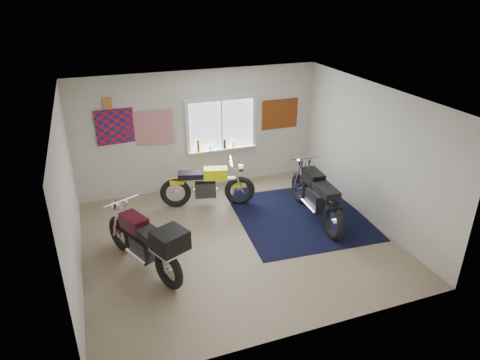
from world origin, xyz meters
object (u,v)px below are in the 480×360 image
object	(u,v)px
navy_rug	(301,217)
black_chrome_bike	(316,197)
yellow_triumph	(207,186)
maroon_tourer	(148,243)

from	to	relation	value
navy_rug	black_chrome_bike	distance (m)	0.57
black_chrome_bike	yellow_triumph	bearing A→B (deg)	58.59
navy_rug	black_chrome_bike	bearing A→B (deg)	-32.29
yellow_triumph	maroon_tourer	xyz separation A→B (m)	(-1.54, -1.92, 0.11)
black_chrome_bike	maroon_tourer	distance (m)	3.48
yellow_triumph	maroon_tourer	world-z (taller)	maroon_tourer
navy_rug	black_chrome_bike	size ratio (longest dim) A/B	1.17
yellow_triumph	maroon_tourer	distance (m)	2.46
maroon_tourer	black_chrome_bike	bearing A→B (deg)	-104.13
yellow_triumph	maroon_tourer	bearing A→B (deg)	-114.13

